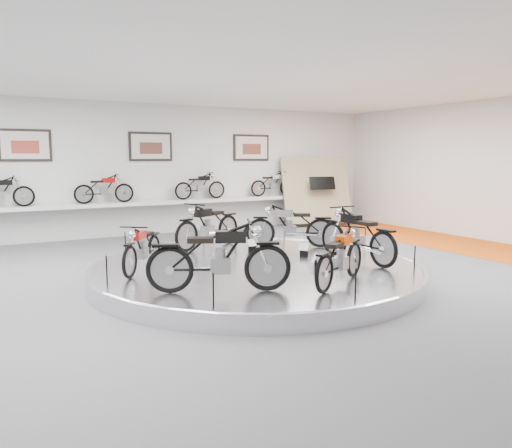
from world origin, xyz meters
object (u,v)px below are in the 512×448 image
bike_b (208,225)px  bike_e (340,257)px  display_platform (256,271)px  bike_c (142,247)px  bike_f (357,235)px  bike_d (219,257)px  shelf (155,203)px  bike_a (290,225)px

bike_b → bike_e: 4.23m
display_platform → bike_c: bearing=167.1°
bike_c → display_platform: bearing=114.7°
display_platform → bike_f: 2.13m
bike_f → bike_d: bearing=101.0°
bike_c → bike_e: size_ratio=0.94×
bike_d → display_platform: bearing=69.1°
bike_d → bike_e: (1.92, -0.55, -0.09)m
shelf → bike_c: bearing=-109.7°
bike_d → bike_a: bearing=65.3°
bike_d → bike_e: 1.99m
bike_c → bike_d: bike_d is taller
display_platform → bike_b: (-0.09, 2.13, 0.68)m
bike_b → bike_d: bike_d is taller
bike_e → bike_f: bike_f is taller
bike_a → bike_d: bike_d is taller
display_platform → bike_f: bike_f is taller
shelf → bike_b: bike_b is taller
shelf → bike_b: (-0.09, -4.27, -0.17)m
bike_c → bike_d: bearing=54.6°
shelf → bike_f: size_ratio=5.97×
display_platform → shelf: 6.46m
bike_a → bike_e: size_ratio=1.10×
shelf → bike_d: bike_d is taller
shelf → bike_e: (0.41, -8.47, -0.23)m
display_platform → bike_c: (-2.12, 0.48, 0.59)m
bike_e → bike_f: (1.46, 1.32, 0.07)m
display_platform → bike_e: bike_e is taller
bike_b → shelf: bearing=-115.8°
display_platform → bike_e: 2.20m
display_platform → shelf: bearing=90.0°
bike_f → bike_e: bearing=130.2°
display_platform → bike_c: 2.25m
display_platform → bike_d: size_ratio=3.38×
display_platform → bike_d: 2.25m
bike_a → bike_c: size_ratio=1.17×
bike_d → bike_b: bearing=92.6°
display_platform → bike_f: (1.87, -0.75, 0.69)m
bike_d → bike_f: bike_d is taller
bike_b → bike_c: 2.61m
bike_a → bike_f: bearing=127.9°
bike_a → bike_f: (0.31, -1.95, 0.03)m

